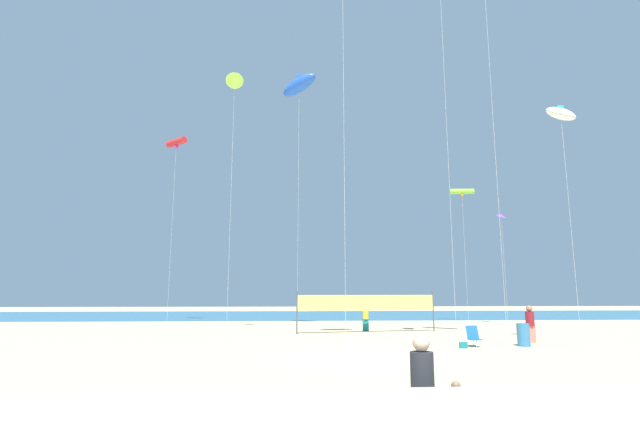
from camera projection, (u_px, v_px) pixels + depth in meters
ground_plane at (369, 358)px, 16.87m from camera, size 120.00×120.00×0.00m
ocean_band at (320, 315)px, 48.37m from camera, size 120.00×20.00×0.01m
boardwalk_ledge at (487, 426)px, 6.58m from camera, size 28.00×0.44×0.99m
mother_figure at (423, 384)px, 7.55m from camera, size 0.38×0.38×1.68m
toddler_figure at (457, 408)px, 7.61m from camera, size 0.21×0.21×0.92m
beachgoer_mustard_shirt at (366, 317)px, 28.52m from camera, size 0.36×0.36×1.59m
beachgoer_maroon_shirt at (530, 323)px, 22.18m from camera, size 0.40×0.40×1.73m
folding_beach_chair at (474, 336)px, 20.46m from camera, size 0.52×0.65×0.89m
trash_barrel at (523, 335)px, 20.60m from camera, size 0.54×0.54×0.99m
volleyball_net at (367, 304)px, 27.57m from camera, size 8.42×1.67×2.40m
beach_handbag at (463, 345)px, 19.82m from camera, size 0.32×0.16×0.26m
kite_red_tube at (176, 143)px, 37.34m from camera, size 1.91×1.73×14.47m
kite_white_inflatable at (561, 114)px, 22.25m from camera, size 1.63×0.63×11.17m
kite_lime_tube at (462, 192)px, 37.32m from camera, size 1.92×0.60×10.50m
kite_violet_diamond at (502, 216)px, 34.46m from camera, size 0.91×0.92×8.15m
kite_blue_inflatable at (299, 85)px, 32.06m from camera, size 2.88×2.48×17.24m
kite_lime_delta at (235, 83)px, 28.38m from camera, size 1.10×0.60×15.48m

